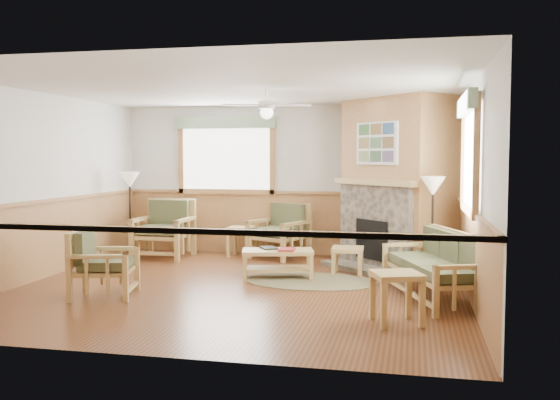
% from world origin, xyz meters
% --- Properties ---
extents(floor, '(6.00, 6.00, 0.01)m').
position_xyz_m(floor, '(0.00, 0.00, -0.01)').
color(floor, brown).
rests_on(floor, ground).
extents(ceiling, '(6.00, 6.00, 0.01)m').
position_xyz_m(ceiling, '(0.00, 0.00, 2.70)').
color(ceiling, white).
rests_on(ceiling, floor).
extents(wall_back, '(6.00, 0.02, 2.70)m').
position_xyz_m(wall_back, '(0.00, 3.00, 1.35)').
color(wall_back, silver).
rests_on(wall_back, floor).
extents(wall_front, '(6.00, 0.02, 2.70)m').
position_xyz_m(wall_front, '(0.00, -3.00, 1.35)').
color(wall_front, silver).
rests_on(wall_front, floor).
extents(wall_left, '(0.02, 6.00, 2.70)m').
position_xyz_m(wall_left, '(-3.00, 0.00, 1.35)').
color(wall_left, silver).
rests_on(wall_left, floor).
extents(wall_right, '(0.02, 6.00, 2.70)m').
position_xyz_m(wall_right, '(3.00, 0.00, 1.35)').
color(wall_right, silver).
rests_on(wall_right, floor).
extents(wainscot, '(6.00, 6.00, 1.10)m').
position_xyz_m(wainscot, '(0.00, 0.00, 0.55)').
color(wainscot, '#AA7845').
rests_on(wainscot, floor).
extents(fireplace, '(3.11, 3.11, 2.70)m').
position_xyz_m(fireplace, '(2.05, 2.05, 1.35)').
color(fireplace, '#AA7845').
rests_on(fireplace, floor).
extents(window_back, '(1.90, 0.16, 1.50)m').
position_xyz_m(window_back, '(-1.10, 2.96, 2.53)').
color(window_back, white).
rests_on(window_back, wall_back).
extents(window_right, '(0.16, 1.90, 1.50)m').
position_xyz_m(window_right, '(2.96, -0.20, 2.53)').
color(window_right, white).
rests_on(window_right, wall_right).
extents(ceiling_fan, '(1.59, 1.59, 0.36)m').
position_xyz_m(ceiling_fan, '(0.30, 0.30, 2.66)').
color(ceiling_fan, white).
rests_on(ceiling_fan, ceiling).
extents(sofa, '(1.98, 1.35, 0.84)m').
position_xyz_m(sofa, '(2.55, -0.17, 0.42)').
color(sofa, tan).
rests_on(sofa, floor).
extents(armchair_back_left, '(0.91, 0.91, 1.01)m').
position_xyz_m(armchair_back_left, '(-2.01, 2.14, 0.51)').
color(armchair_back_left, tan).
rests_on(armchair_back_left, floor).
extents(armchair_back_right, '(1.12, 1.12, 0.94)m').
position_xyz_m(armchair_back_right, '(-0.02, 2.55, 0.47)').
color(armchair_back_right, tan).
rests_on(armchair_back_right, floor).
extents(armchair_left, '(0.90, 0.90, 0.84)m').
position_xyz_m(armchair_left, '(-1.55, -0.87, 0.42)').
color(armchair_left, tan).
rests_on(armchair_left, floor).
extents(coffee_table, '(1.12, 0.75, 0.41)m').
position_xyz_m(coffee_table, '(0.35, 0.78, 0.21)').
color(coffee_table, tan).
rests_on(coffee_table, floor).
extents(end_table_chairs, '(0.48, 0.46, 0.53)m').
position_xyz_m(end_table_chairs, '(-0.68, 2.55, 0.27)').
color(end_table_chairs, tan).
rests_on(end_table_chairs, floor).
extents(end_table_sofa, '(0.63, 0.62, 0.55)m').
position_xyz_m(end_table_sofa, '(2.13, -1.43, 0.28)').
color(end_table_sofa, tan).
rests_on(end_table_sofa, floor).
extents(footstool, '(0.49, 0.49, 0.41)m').
position_xyz_m(footstool, '(1.32, 1.27, 0.20)').
color(footstool, tan).
rests_on(footstool, floor).
extents(braided_rug, '(2.02, 2.02, 0.01)m').
position_xyz_m(braided_rug, '(0.87, 0.59, 0.01)').
color(braided_rug, brown).
rests_on(braided_rug, floor).
extents(floor_lamp_left, '(0.39, 0.39, 1.52)m').
position_xyz_m(floor_lamp_left, '(-2.55, 1.97, 0.76)').
color(floor_lamp_left, black).
rests_on(floor_lamp_left, floor).
extents(floor_lamp_right, '(0.36, 0.36, 1.51)m').
position_xyz_m(floor_lamp_right, '(2.55, 0.87, 0.75)').
color(floor_lamp_right, black).
rests_on(floor_lamp_right, floor).
extents(book_red, '(0.23, 0.31, 0.03)m').
position_xyz_m(book_red, '(0.50, 0.73, 0.44)').
color(book_red, maroon).
rests_on(book_red, coffee_table).
extents(book_dark, '(0.31, 0.34, 0.03)m').
position_xyz_m(book_dark, '(0.20, 0.85, 0.44)').
color(book_dark, '#26261F').
rests_on(book_dark, coffee_table).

